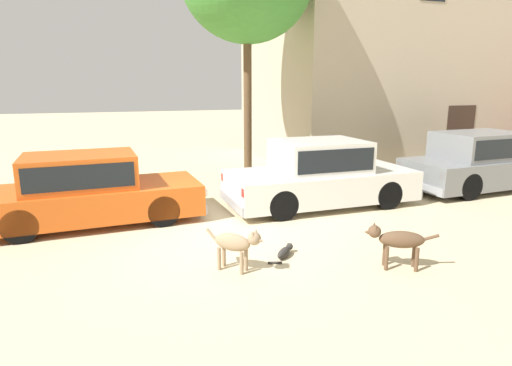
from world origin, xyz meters
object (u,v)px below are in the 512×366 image
parked_sedan_second (320,174)px  stray_dog_tan (397,240)px  parked_sedan_nearest (88,189)px  stray_dog_spotted (237,243)px  stray_cat (285,252)px  parked_sedan_third (482,161)px

parked_sedan_second → stray_dog_tan: (-0.53, -3.61, -0.28)m
parked_sedan_nearest → stray_dog_spotted: bearing=-58.8°
parked_sedan_second → stray_dog_spotted: (-2.86, -2.93, -0.30)m
stray_dog_tan → stray_cat: bearing=-8.3°
parked_sedan_second → stray_cat: size_ratio=7.75×
parked_sedan_third → parked_sedan_nearest: bearing=175.7°
parked_sedan_nearest → stray_cat: bearing=-46.6°
parked_sedan_third → stray_dog_spotted: parked_sedan_third is taller
stray_dog_tan → stray_cat: size_ratio=1.79×
stray_cat → parked_sedan_second: bearing=8.6°
parked_sedan_nearest → parked_sedan_third: parked_sedan_third is taller
parked_sedan_third → stray_dog_spotted: 8.24m
parked_sedan_third → stray_cat: bearing=-161.4°
parked_sedan_nearest → stray_cat: (3.05, -2.92, -0.63)m
parked_sedan_second → stray_dog_spotted: parked_sedan_second is taller
parked_sedan_nearest → parked_sedan_second: (5.02, -0.27, 0.03)m
parked_sedan_second → parked_sedan_third: size_ratio=0.97×
parked_sedan_second → parked_sedan_nearest: bearing=176.4°
parked_sedan_nearest → parked_sedan_second: bearing=-5.9°
parked_sedan_nearest → parked_sedan_second: parked_sedan_second is taller
parked_sedan_third → stray_cat: size_ratio=8.02×
parked_sedan_second → stray_cat: (-1.97, -2.65, -0.66)m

